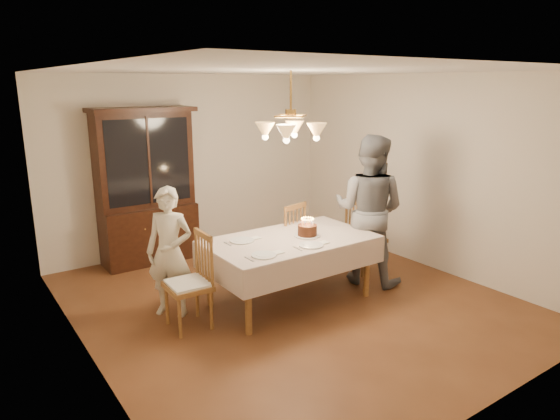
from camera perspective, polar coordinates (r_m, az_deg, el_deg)
ground at (r=5.94m, az=1.12°, el=-10.26°), size 5.00×5.00×0.00m
room_shell at (r=5.48m, az=1.20°, el=4.97°), size 5.00×5.00×5.00m
dining_table at (r=5.69m, az=1.16°, el=-3.99°), size 1.90×1.10×0.76m
china_hutch at (r=7.17m, az=-15.03°, el=2.30°), size 1.38×0.54×2.16m
chair_far_side at (r=6.50m, az=0.53°, el=-3.88°), size 0.53×0.51×1.00m
chair_left_end at (r=5.25m, az=-10.40°, el=-8.52°), size 0.44×0.46×1.00m
chair_right_end at (r=6.77m, az=9.66°, el=-3.32°), size 0.47×0.49×1.00m
elderly_woman at (r=5.49m, az=-12.50°, el=-4.73°), size 0.60×0.61×1.42m
adult_in_grey at (r=6.31m, az=10.12°, el=0.01°), size 1.05×1.14×1.87m
birthday_cake at (r=5.74m, az=3.14°, el=-2.40°), size 0.30×0.30×0.22m
place_setting_near_left at (r=5.11m, az=-1.73°, el=-5.17°), size 0.41×0.26×0.02m
place_setting_near_right at (r=5.43m, az=3.66°, el=-4.01°), size 0.41×0.27×0.02m
place_setting_far_left at (r=5.59m, az=-4.26°, el=-3.49°), size 0.42×0.27×0.02m
chandelier at (r=5.43m, az=1.23°, el=9.09°), size 0.62×0.62×0.73m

